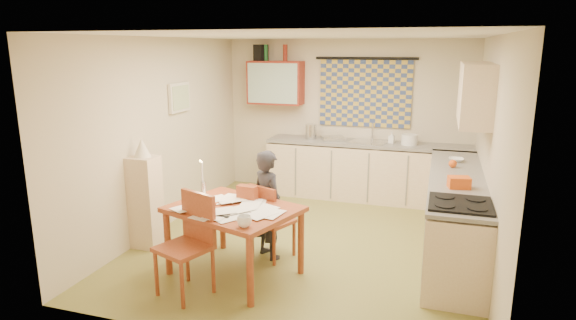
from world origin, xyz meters
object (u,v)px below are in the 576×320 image
(chair_far, at_px, (272,234))
(counter_right, at_px, (454,214))
(counter_back, at_px, (371,172))
(shelf_stand, at_px, (146,202))
(stove, at_px, (456,249))
(person, at_px, (268,204))
(dining_table, at_px, (234,240))

(chair_far, bearing_deg, counter_right, -134.14)
(counter_back, distance_m, shelf_stand, 3.55)
(counter_right, bearing_deg, shelf_stand, -164.29)
(counter_right, xyz_separation_m, stove, (-0.00, -1.09, 0.02))
(person, bearing_deg, counter_right, -121.35)
(counter_back, height_order, shelf_stand, shelf_stand)
(chair_far, bearing_deg, person, 14.59)
(dining_table, bearing_deg, chair_far, 83.36)
(dining_table, bearing_deg, counter_right, 49.34)
(chair_far, bearing_deg, shelf_stand, 29.26)
(person, bearing_deg, counter_back, -71.44)
(counter_right, bearing_deg, counter_back, 125.86)
(counter_back, xyz_separation_m, person, (-0.82, -2.51, 0.18))
(chair_far, relative_size, person, 0.70)
(stove, bearing_deg, counter_right, 90.00)
(stove, distance_m, person, 2.06)
(counter_back, xyz_separation_m, stove, (1.22, -2.78, 0.02))
(person, relative_size, shelf_stand, 1.13)
(counter_back, distance_m, dining_table, 3.20)
(stove, relative_size, person, 0.75)
(shelf_stand, bearing_deg, dining_table, -15.19)
(counter_right, xyz_separation_m, person, (-2.04, -0.82, 0.18))
(shelf_stand, bearing_deg, chair_far, 6.06)
(stove, bearing_deg, person, 172.53)
(counter_back, bearing_deg, person, -108.08)
(counter_right, bearing_deg, stove, -90.00)
(chair_far, bearing_deg, dining_table, 88.41)
(stove, bearing_deg, counter_back, 113.69)
(dining_table, height_order, person, person)
(chair_far, distance_m, shelf_stand, 1.58)
(stove, xyz_separation_m, dining_table, (-2.23, -0.26, -0.09))
(dining_table, bearing_deg, shelf_stand, -177.04)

